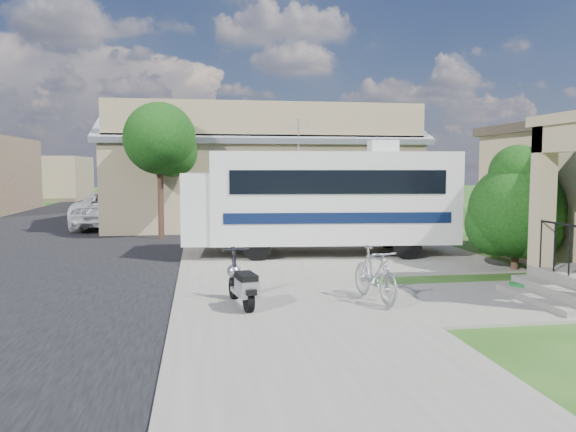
{
  "coord_description": "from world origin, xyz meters",
  "views": [
    {
      "loc": [
        -2.52,
        -10.23,
        2.43
      ],
      "look_at": [
        -0.5,
        2.5,
        1.3
      ],
      "focal_mm": 35.0,
      "sensor_mm": 36.0,
      "label": 1
    }
  ],
  "objects": [
    {
      "name": "distant_bldg_near",
      "position": [
        -15.0,
        34.0,
        1.6
      ],
      "size": [
        8.0,
        7.0,
        3.2
      ],
      "primitive_type": "cube",
      "color": "#837152",
      "rests_on": "ground"
    },
    {
      "name": "scooter",
      "position": [
        -1.81,
        -0.85,
        0.43
      ],
      "size": [
        0.58,
        1.43,
        0.94
      ],
      "rotation": [
        0.0,
        0.0,
        0.18
      ],
      "color": "black",
      "rests_on": "ground"
    },
    {
      "name": "street_tree_a",
      "position": [
        -3.7,
        9.05,
        3.25
      ],
      "size": [
        2.44,
        2.4,
        4.58
      ],
      "color": "black",
      "rests_on": "ground"
    },
    {
      "name": "warehouse",
      "position": [
        0.0,
        13.97,
        1.99
      ],
      "size": [
        12.5,
        8.4,
        5.04
      ],
      "color": "#837152",
      "rests_on": "ground"
    },
    {
      "name": "driveway_slab",
      "position": [
        1.5,
        4.5,
        0.03
      ],
      "size": [
        7.0,
        6.0,
        0.05
      ],
      "primitive_type": "cube",
      "color": "#67655C",
      "rests_on": "ground"
    },
    {
      "name": "sidewalk_slab",
      "position": [
        -1.0,
        10.0,
        0.03
      ],
      "size": [
        4.0,
        80.0,
        0.06
      ],
      "primitive_type": "cube",
      "color": "#67655C",
      "rests_on": "ground"
    },
    {
      "name": "bicycle",
      "position": [
        0.53,
        -0.83,
        0.48
      ],
      "size": [
        0.71,
        1.66,
        0.96
      ],
      "primitive_type": "imported",
      "rotation": [
        0.0,
        0.0,
        0.17
      ],
      "color": "#999AA1",
      "rests_on": "ground"
    },
    {
      "name": "van",
      "position": [
        -6.27,
        20.25,
        0.91
      ],
      "size": [
        2.84,
        6.39,
        1.82
      ],
      "primitive_type": "imported",
      "rotation": [
        0.0,
        0.0,
        -0.05
      ],
      "color": "white",
      "rests_on": "ground"
    },
    {
      "name": "street_slab",
      "position": [
        -7.5,
        10.0,
        0.01
      ],
      "size": [
        9.0,
        80.0,
        0.02
      ],
      "primitive_type": "cube",
      "color": "black",
      "rests_on": "ground"
    },
    {
      "name": "walk_slab",
      "position": [
        3.0,
        -1.0,
        0.03
      ],
      "size": [
        4.0,
        3.0,
        0.05
      ],
      "primitive_type": "cube",
      "color": "#67655C",
      "rests_on": "ground"
    },
    {
      "name": "ground",
      "position": [
        0.0,
        0.0,
        0.0
      ],
      "size": [
        120.0,
        120.0,
        0.0
      ],
      "primitive_type": "plane",
      "color": "#193A0F"
    },
    {
      "name": "shrub",
      "position": [
        4.81,
        1.8,
        1.5
      ],
      "size": [
        2.39,
        2.29,
        2.94
      ],
      "color": "black",
      "rests_on": "ground"
    },
    {
      "name": "street_tree_b",
      "position": [
        -3.7,
        19.05,
        3.39
      ],
      "size": [
        2.44,
        2.4,
        4.73
      ],
      "color": "black",
      "rests_on": "ground"
    },
    {
      "name": "motorhome",
      "position": [
        0.79,
        4.72,
        1.59
      ],
      "size": [
        7.39,
        2.9,
        3.7
      ],
      "rotation": [
        0.0,
        0.0,
        -0.09
      ],
      "color": "beige",
      "rests_on": "ground"
    },
    {
      "name": "pickup_truck",
      "position": [
        -5.9,
        13.08,
        0.75
      ],
      "size": [
        2.7,
        5.48,
        1.5
      ],
      "primitive_type": "imported",
      "rotation": [
        0.0,
        0.0,
        3.1
      ],
      "color": "white",
      "rests_on": "ground"
    },
    {
      "name": "garden_hose",
      "position": [
        3.53,
        -0.48,
        0.09
      ],
      "size": [
        0.4,
        0.4,
        0.18
      ],
      "primitive_type": "cylinder",
      "color": "#136125",
      "rests_on": "ground"
    },
    {
      "name": "street_tree_c",
      "position": [
        -3.7,
        28.05,
        3.1
      ],
      "size": [
        2.44,
        2.4,
        4.42
      ],
      "color": "black",
      "rests_on": "ground"
    }
  ]
}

